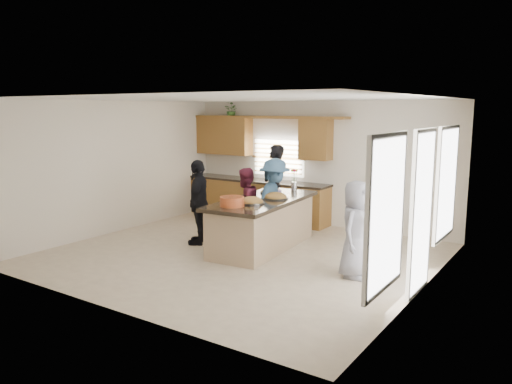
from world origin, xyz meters
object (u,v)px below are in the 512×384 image
Objects in this scene: salad_bowl at (232,201)px; island at (263,225)px; woman_left_front at (199,202)px; woman_right_back at (274,202)px; woman_left_back at (274,185)px; woman_left_mid at (245,205)px; woman_right_front at (355,229)px.

island is at bearing 87.04° from salad_bowl.
woman_left_front reaches higher than salad_bowl.
woman_right_back is at bearing 95.70° from woman_left_front.
woman_left_back is at bearing 21.97° from woman_right_back.
salad_bowl is 0.29× the size of woman_left_mid.
woman_left_mid is at bearing 114.80° from salad_bowl.
woman_left_back is 1.19× the size of woman_right_front.
woman_left_back is at bearing 142.85° from woman_left_front.
woman_left_mid is (-0.58, 0.24, 0.28)m from island.
woman_left_front is (-1.16, 0.48, -0.21)m from salad_bowl.
woman_right_front is (2.16, 0.32, -0.27)m from salad_bowl.
salad_bowl is (-0.05, -0.90, 0.59)m from island.
salad_bowl reaches higher than island.
island is at bearing 71.26° from woman_left_mid.
woman_left_front reaches higher than island.
woman_right_front is (3.32, -0.16, -0.06)m from woman_left_front.
woman_left_back reaches higher than woman_left_mid.
woman_right_back is at bearing 104.60° from woman_left_mid.
woman_left_back reaches higher than woman_left_front.
woman_right_back is (0.04, 0.36, 0.39)m from island.
woman_left_back is 1.24× the size of woman_left_mid.
island is 1.08m from salad_bowl.
woman_right_back is at bearing 78.15° from island.
salad_bowl is at bearing 29.02° from woman_left_mid.
woman_left_front is (-0.41, -2.14, -0.09)m from woman_left_back.
woman_left_back is 1.11× the size of woman_left_front.
salad_bowl is at bearing -98.16° from island.
woman_right_back reaches higher than island.
island is at bearing 83.02° from woman_left_front.
woman_left_front is at bearing 157.63° from salad_bowl.
island is at bearing 163.53° from woman_right_back.
woman_right_back is (0.84, -1.36, -0.07)m from woman_left_back.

